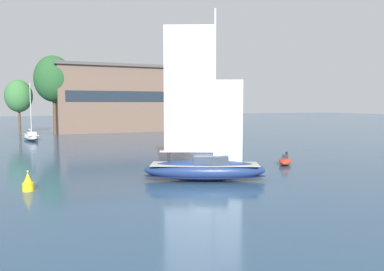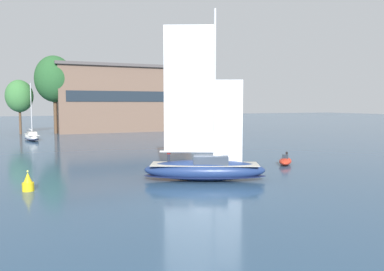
% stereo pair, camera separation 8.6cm
% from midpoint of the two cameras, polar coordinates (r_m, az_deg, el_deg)
% --- Properties ---
extents(ground_plane, '(400.00, 400.00, 0.00)m').
position_cam_midpoint_polar(ground_plane, '(34.88, 1.87, -6.81)').
color(ground_plane, '#2D4C6B').
extents(waterfront_building, '(33.74, 15.20, 16.67)m').
position_cam_midpoint_polar(waterfront_building, '(99.31, -10.59, 5.57)').
color(waterfront_building, brown).
rests_on(waterfront_building, ground).
extents(tree_shore_left, '(8.85, 8.85, 18.22)m').
position_cam_midpoint_polar(tree_shore_left, '(94.18, -20.36, 8.05)').
color(tree_shore_left, brown).
rests_on(tree_shore_left, ground).
extents(tree_shore_center, '(6.08, 6.08, 12.51)m').
position_cam_midpoint_polar(tree_shore_center, '(95.20, -24.94, 5.46)').
color(tree_shore_center, brown).
rests_on(tree_shore_center, ground).
extents(sailboat_main, '(11.60, 7.52, 15.52)m').
position_cam_midpoint_polar(sailboat_main, '(34.65, 1.90, -4.86)').
color(sailboat_main, navy).
rests_on(sailboat_main, ground).
extents(sailboat_moored_mid_channel, '(3.47, 8.22, 10.96)m').
position_cam_midpoint_polar(sailboat_moored_mid_channel, '(78.58, -23.34, -0.12)').
color(sailboat_moored_mid_channel, white).
rests_on(sailboat_moored_mid_channel, ground).
extents(motor_tender, '(3.31, 3.46, 1.32)m').
position_cam_midpoint_polar(motor_tender, '(44.70, 13.96, -3.80)').
color(motor_tender, red).
rests_on(motor_tender, ground).
extents(channel_buoy, '(0.92, 0.92, 1.70)m').
position_cam_midpoint_polar(channel_buoy, '(33.27, -23.78, -6.64)').
color(channel_buoy, yellow).
rests_on(channel_buoy, ground).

